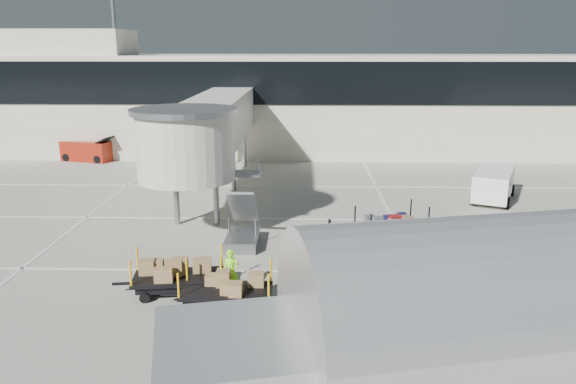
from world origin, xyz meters
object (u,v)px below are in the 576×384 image
suitcase_cart (393,226)px  box_cart_far (179,277)px  baggage_tug (346,243)px  box_cart_near (226,290)px  minivan (494,182)px  ground_worker (231,271)px  belt_loader (88,151)px

suitcase_cart → box_cart_far: bearing=-168.3°
box_cart_far → baggage_tug: bearing=24.5°
box_cart_near → box_cart_far: bearing=150.1°
box_cart_near → minivan: bearing=46.1°
baggage_tug → box_cart_far: 7.43m
suitcase_cart → ground_worker: size_ratio=2.43×
suitcase_cart → belt_loader: size_ratio=0.90×
box_cart_far → minivan: bearing=33.3°
suitcase_cart → ground_worker: 9.18m
box_cart_near → belt_loader: size_ratio=0.87×
baggage_tug → ground_worker: size_ratio=1.40×
ground_worker → belt_loader: size_ratio=0.37×
ground_worker → minivan: bearing=45.3°
suitcase_cart → belt_loader: bearing=115.8°
ground_worker → belt_loader: bearing=122.2°
baggage_tug → ground_worker: (-4.44, -3.82, 0.27)m
baggage_tug → belt_loader: belt_loader is taller
baggage_tug → minivan: size_ratio=0.45×
minivan → belt_loader: (-27.99, 10.80, -0.30)m
baggage_tug → ground_worker: bearing=-138.7°
box_cart_far → minivan: 20.48m
ground_worker → belt_loader: 27.92m
baggage_tug → minivan: 13.19m
box_cart_near → box_cart_far: (-1.86, 1.07, 0.02)m
suitcase_cart → ground_worker: (-6.80, -6.17, 0.25)m
ground_worker → suitcase_cart: bearing=43.7°
box_cart_far → box_cart_near: bearing=-36.9°
box_cart_near → belt_loader: (-14.26, 25.12, 0.19)m
baggage_tug → suitcase_cart: suitcase_cart is taller
suitcase_cart → baggage_tug: bearing=-159.1°
box_cart_far → belt_loader: 27.06m
box_cart_near → ground_worker: size_ratio=2.35×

